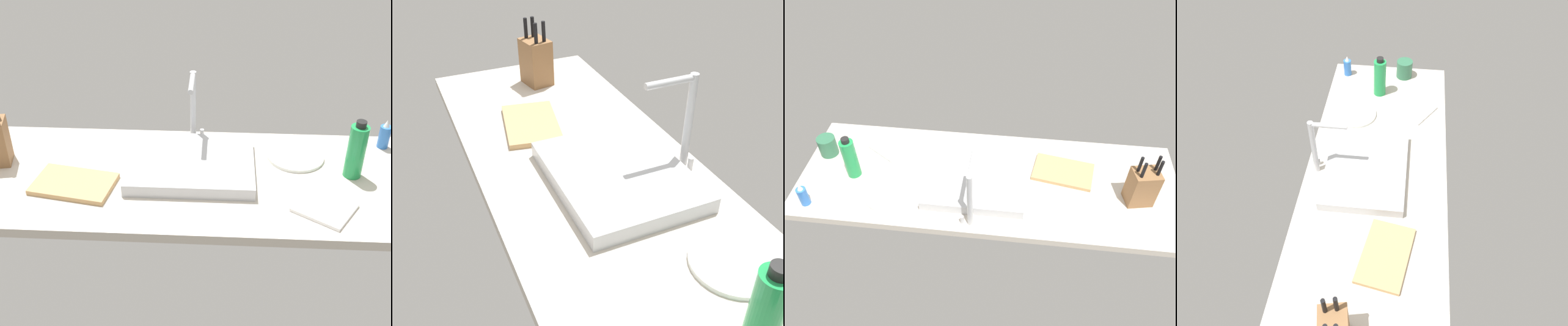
{
  "view_description": "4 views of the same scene",
  "coord_description": "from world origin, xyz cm",
  "views": [
    {
      "loc": [
        15.26,
        -154.61,
        113.85
      ],
      "look_at": [
        7.1,
        -1.79,
        10.56
      ],
      "focal_mm": 48.88,
      "sensor_mm": 36.0,
      "label": 1
    },
    {
      "loc": [
        99.14,
        -46.39,
        81.87
      ],
      "look_at": [
        2.74,
        -3.7,
        10.6
      ],
      "focal_mm": 43.13,
      "sensor_mm": 36.0,
      "label": 2
    },
    {
      "loc": [
        -11.7,
        130.79,
        143.39
      ],
      "look_at": [
        3.84,
        -2.11,
        11.39
      ],
      "focal_mm": 37.63,
      "sensor_mm": 36.0,
      "label": 3
    },
    {
      "loc": [
        -106.09,
        -10.78,
        135.37
      ],
      "look_at": [
        4.07,
        1.39,
        11.7
      ],
      "focal_mm": 35.51,
      "sensor_mm": 36.0,
      "label": 4
    }
  ],
  "objects": [
    {
      "name": "coffee_mug",
      "position": [
        79.93,
        -8.42,
        8.39
      ],
      "size": [
        8.78,
        8.78,
        9.79
      ],
      "primitive_type": "cylinder",
      "color": "#2D6647",
      "rests_on": "countertop_slab"
    },
    {
      "name": "sink_basin",
      "position": [
        5.19,
        4.34,
        5.82
      ],
      "size": [
        45.12,
        35.44,
        4.64
      ],
      "primitive_type": "cube",
      "color": "#B7BABF",
      "rests_on": "countertop_slab"
    },
    {
      "name": "faucet",
      "position": [
        4.82,
        24.57,
        20.62
      ],
      "size": [
        5.5,
        16.15,
        28.53
      ],
      "color": "#B7BABF",
      "rests_on": "countertop_slab"
    },
    {
      "name": "cutting_board",
      "position": [
        -35.0,
        -7.84,
        4.4
      ],
      "size": [
        30.12,
        21.87,
        1.8
      ],
      "primitive_type": "cube",
      "rotation": [
        0.0,
        0.0,
        -0.18
      ],
      "color": "tan",
      "rests_on": "countertop_slab"
    },
    {
      "name": "water_bottle",
      "position": [
        62.89,
        3.96,
        13.79
      ],
      "size": [
        6.43,
        6.43,
        22.06
      ],
      "color": "#1E8E47",
      "rests_on": "countertop_slab"
    },
    {
      "name": "dinner_plate",
      "position": [
        43.85,
        14.57,
        4.1
      ],
      "size": [
        21.42,
        21.42,
        1.2
      ],
      "primitive_type": "cylinder",
      "color": "silver",
      "rests_on": "countertop_slab"
    },
    {
      "name": "countertop_slab",
      "position": [
        0.0,
        0.0,
        1.75
      ],
      "size": [
        176.07,
        62.95,
        3.5
      ],
      "primitive_type": "cube",
      "color": "beige",
      "rests_on": "ground"
    },
    {
      "name": "soap_bottle",
      "position": [
        78.34,
        23.85,
        8.5
      ],
      "size": [
        4.29,
        4.29,
        11.79
      ],
      "color": "blue",
      "rests_on": "countertop_slab"
    },
    {
      "name": "dish_towel",
      "position": [
        50.32,
        -16.1,
        4.1
      ],
      "size": [
        23.29,
        22.82,
        1.2
      ],
      "primitive_type": "cube",
      "rotation": [
        0.0,
        0.0,
        -0.58
      ],
      "color": "white",
      "rests_on": "countertop_slab"
    }
  ]
}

